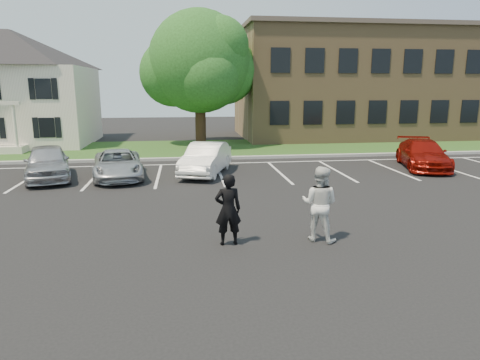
{
  "coord_description": "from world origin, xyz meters",
  "views": [
    {
      "loc": [
        -1.64,
        -11.28,
        3.99
      ],
      "look_at": [
        0.0,
        1.0,
        1.25
      ],
      "focal_mm": 32.0,
      "sensor_mm": 36.0,
      "label": 1
    }
  ],
  "objects_px": {
    "office_building": "(379,83)",
    "car_silver_minivan": "(118,164)",
    "man_white_shirt": "(319,204)",
    "car_red_compact": "(423,154)",
    "tree": "(201,64)",
    "car_silver_west": "(47,162)",
    "car_white_sedan": "(206,159)",
    "man_black_suit": "(228,210)",
    "house": "(12,88)"
  },
  "relations": [
    {
      "from": "house",
      "to": "man_black_suit",
      "type": "bearing_deg",
      "value": -59.27
    },
    {
      "from": "house",
      "to": "man_white_shirt",
      "type": "bearing_deg",
      "value": -54.69
    },
    {
      "from": "tree",
      "to": "man_black_suit",
      "type": "xyz_separation_m",
      "value": [
        -0.2,
        -18.59,
        -4.42
      ]
    },
    {
      "from": "tree",
      "to": "man_white_shirt",
      "type": "relative_size",
      "value": 4.44
    },
    {
      "from": "office_building",
      "to": "car_red_compact",
      "type": "relative_size",
      "value": 4.77
    },
    {
      "from": "car_silver_minivan",
      "to": "car_white_sedan",
      "type": "distance_m",
      "value": 3.9
    },
    {
      "from": "office_building",
      "to": "car_silver_west",
      "type": "bearing_deg",
      "value": -146.72
    },
    {
      "from": "car_red_compact",
      "to": "man_white_shirt",
      "type": "bearing_deg",
      "value": -115.52
    },
    {
      "from": "office_building",
      "to": "man_white_shirt",
      "type": "bearing_deg",
      "value": -117.96
    },
    {
      "from": "office_building",
      "to": "car_red_compact",
      "type": "xyz_separation_m",
      "value": [
        -3.94,
        -13.82,
        -3.48
      ]
    },
    {
      "from": "office_building",
      "to": "car_red_compact",
      "type": "bearing_deg",
      "value": -105.91
    },
    {
      "from": "tree",
      "to": "man_white_shirt",
      "type": "xyz_separation_m",
      "value": [
        2.19,
        -18.6,
        -4.36
      ]
    },
    {
      "from": "tree",
      "to": "car_white_sedan",
      "type": "xyz_separation_m",
      "value": [
        -0.27,
        -9.54,
        -4.64
      ]
    },
    {
      "from": "car_silver_minivan",
      "to": "tree",
      "type": "bearing_deg",
      "value": 58.41
    },
    {
      "from": "man_black_suit",
      "to": "car_red_compact",
      "type": "bearing_deg",
      "value": -143.06
    },
    {
      "from": "car_red_compact",
      "to": "house",
      "type": "bearing_deg",
      "value": 169.45
    },
    {
      "from": "office_building",
      "to": "car_silver_minivan",
      "type": "xyz_separation_m",
      "value": [
        -18.52,
        -14.26,
        -3.55
      ]
    },
    {
      "from": "car_white_sedan",
      "to": "man_black_suit",
      "type": "bearing_deg",
      "value": -71.33
    },
    {
      "from": "car_silver_west",
      "to": "car_red_compact",
      "type": "bearing_deg",
      "value": -14.53
    },
    {
      "from": "house",
      "to": "car_silver_west",
      "type": "xyz_separation_m",
      "value": [
        5.5,
        -12.09,
        -3.08
      ]
    },
    {
      "from": "car_silver_west",
      "to": "car_red_compact",
      "type": "xyz_separation_m",
      "value": [
        17.56,
        0.3,
        -0.06
      ]
    },
    {
      "from": "office_building",
      "to": "house",
      "type": "bearing_deg",
      "value": -175.72
    },
    {
      "from": "tree",
      "to": "house",
      "type": "bearing_deg",
      "value": 169.55
    },
    {
      "from": "man_white_shirt",
      "to": "car_red_compact",
      "type": "height_order",
      "value": "man_white_shirt"
    },
    {
      "from": "tree",
      "to": "car_silver_west",
      "type": "height_order",
      "value": "tree"
    },
    {
      "from": "car_silver_minivan",
      "to": "car_white_sedan",
      "type": "height_order",
      "value": "car_white_sedan"
    },
    {
      "from": "house",
      "to": "car_silver_west",
      "type": "relative_size",
      "value": 2.35
    },
    {
      "from": "office_building",
      "to": "car_silver_minivan",
      "type": "relative_size",
      "value": 5.1
    },
    {
      "from": "house",
      "to": "office_building",
      "type": "distance_m",
      "value": 27.08
    },
    {
      "from": "man_white_shirt",
      "to": "car_red_compact",
      "type": "xyz_separation_m",
      "value": [
        8.24,
        9.13,
        -0.31
      ]
    },
    {
      "from": "man_white_shirt",
      "to": "car_red_compact",
      "type": "relative_size",
      "value": 0.42
    },
    {
      "from": "house",
      "to": "man_black_suit",
      "type": "xyz_separation_m",
      "value": [
        12.44,
        -20.92,
        -2.9
      ]
    },
    {
      "from": "man_black_suit",
      "to": "car_silver_west",
      "type": "height_order",
      "value": "man_black_suit"
    },
    {
      "from": "house",
      "to": "car_red_compact",
      "type": "relative_size",
      "value": 2.19
    },
    {
      "from": "office_building",
      "to": "car_red_compact",
      "type": "distance_m",
      "value": 14.78
    },
    {
      "from": "house",
      "to": "car_white_sedan",
      "type": "relative_size",
      "value": 2.39
    },
    {
      "from": "car_silver_minivan",
      "to": "car_red_compact",
      "type": "height_order",
      "value": "car_red_compact"
    },
    {
      "from": "car_red_compact",
      "to": "car_white_sedan",
      "type": "bearing_deg",
      "value": -163.07
    },
    {
      "from": "house",
      "to": "office_building",
      "type": "xyz_separation_m",
      "value": [
        27.0,
        2.02,
        0.33
      ]
    },
    {
      "from": "man_black_suit",
      "to": "office_building",
      "type": "bearing_deg",
      "value": -126.12
    },
    {
      "from": "office_building",
      "to": "car_silver_west",
      "type": "distance_m",
      "value": 25.94
    },
    {
      "from": "man_black_suit",
      "to": "car_white_sedan",
      "type": "xyz_separation_m",
      "value": [
        -0.07,
        9.05,
        -0.22
      ]
    },
    {
      "from": "house",
      "to": "man_black_suit",
      "type": "distance_m",
      "value": 24.51
    },
    {
      "from": "man_black_suit",
      "to": "car_silver_west",
      "type": "bearing_deg",
      "value": -55.54
    },
    {
      "from": "tree",
      "to": "car_silver_minivan",
      "type": "height_order",
      "value": "tree"
    },
    {
      "from": "man_black_suit",
      "to": "man_white_shirt",
      "type": "height_order",
      "value": "man_white_shirt"
    },
    {
      "from": "tree",
      "to": "car_red_compact",
      "type": "relative_size",
      "value": 1.87
    },
    {
      "from": "car_silver_minivan",
      "to": "man_white_shirt",
      "type": "bearing_deg",
      "value": -62.74
    },
    {
      "from": "office_building",
      "to": "car_silver_minivan",
      "type": "height_order",
      "value": "office_building"
    },
    {
      "from": "car_white_sedan",
      "to": "car_silver_west",
      "type": "bearing_deg",
      "value": -159.91
    }
  ]
}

